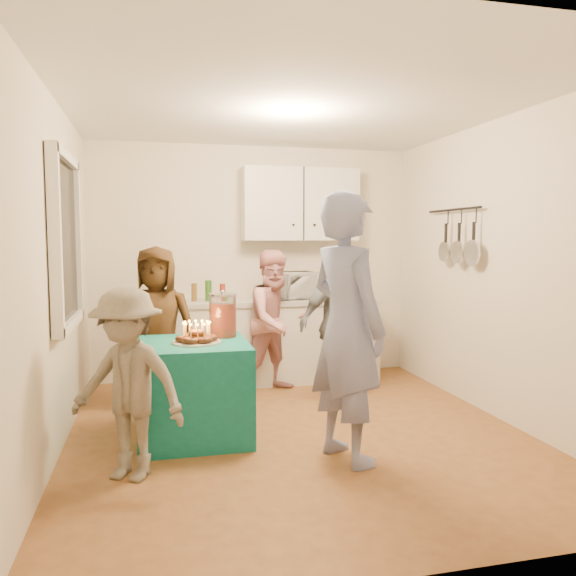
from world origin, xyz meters
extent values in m
plane|color=brown|center=(0.00, 0.00, 0.00)|extent=(4.00, 4.00, 0.00)
plane|color=white|center=(0.00, 0.00, 2.60)|extent=(4.00, 4.00, 0.00)
plane|color=silver|center=(0.00, 2.00, 1.30)|extent=(3.60, 3.60, 0.00)
plane|color=silver|center=(-1.80, 0.00, 1.30)|extent=(4.00, 4.00, 0.00)
plane|color=silver|center=(1.80, 0.00, 1.30)|extent=(4.00, 4.00, 0.00)
cube|color=black|center=(-1.77, 0.30, 1.55)|extent=(0.04, 1.00, 1.20)
cube|color=white|center=(0.20, 1.70, 0.43)|extent=(2.20, 0.58, 0.86)
cube|color=beige|center=(0.20, 1.70, 0.89)|extent=(2.24, 0.62, 0.05)
cube|color=white|center=(0.50, 1.85, 1.95)|extent=(1.30, 0.30, 0.80)
cube|color=black|center=(1.72, 0.70, 1.60)|extent=(0.12, 1.00, 0.60)
imported|color=white|center=(0.36, 1.70, 1.06)|extent=(0.59, 0.46, 0.29)
cube|color=#106B62|center=(-0.82, 0.12, 0.38)|extent=(0.85, 0.85, 0.76)
cylinder|color=red|center=(-0.56, 0.31, 0.93)|extent=(0.22, 0.22, 0.34)
imported|color=#8590C2|center=(0.20, -0.58, 0.95)|extent=(0.66, 0.80, 1.89)
imported|color=brown|center=(-1.09, 0.96, 0.75)|extent=(0.80, 0.59, 1.50)
imported|color=#E07581|center=(0.10, 1.30, 0.73)|extent=(0.87, 0.80, 1.46)
imported|color=#0E1E31|center=(0.62, 0.87, 0.74)|extent=(0.94, 0.64, 1.49)
imported|color=#625A4E|center=(-1.29, -0.56, 0.63)|extent=(0.94, 0.81, 1.26)
camera|label=1|loc=(-1.11, -4.27, 1.57)|focal=35.00mm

